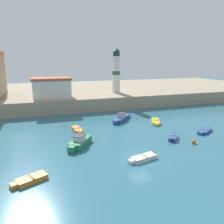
{
  "coord_description": "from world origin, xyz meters",
  "views": [
    {
      "loc": [
        -10.5,
        -21.15,
        11.1
      ],
      "look_at": [
        1.43,
        14.78,
        2.0
      ],
      "focal_mm": 35.0,
      "sensor_mm": 36.0,
      "label": 1
    }
  ],
  "objects_px": {
    "dinghy_orange_5": "(77,130)",
    "harbor_shed_near_wharf": "(52,87)",
    "dinghy_blue_4": "(173,137)",
    "dinghy_yellow_7": "(156,121)",
    "dinghy_white_3": "(143,158)",
    "mooring_buoy": "(194,142)",
    "motorboat_blue_6": "(122,118)",
    "dinghy_blue_0": "(204,131)",
    "dinghy_orange_1": "(30,179)",
    "lighthouse": "(116,71)",
    "motorboat_green_8": "(80,142)"
  },
  "relations": [
    {
      "from": "dinghy_white_3",
      "to": "dinghy_blue_4",
      "type": "bearing_deg",
      "value": 33.78
    },
    {
      "from": "motorboat_blue_6",
      "to": "mooring_buoy",
      "type": "relative_size",
      "value": 9.69
    },
    {
      "from": "dinghy_blue_0",
      "to": "mooring_buoy",
      "type": "height_order",
      "value": "mooring_buoy"
    },
    {
      "from": "dinghy_orange_1",
      "to": "dinghy_white_3",
      "type": "bearing_deg",
      "value": 3.94
    },
    {
      "from": "lighthouse",
      "to": "harbor_shed_near_wharf",
      "type": "bearing_deg",
      "value": -172.79
    },
    {
      "from": "motorboat_green_8",
      "to": "mooring_buoy",
      "type": "bearing_deg",
      "value": -15.31
    },
    {
      "from": "dinghy_orange_5",
      "to": "dinghy_yellow_7",
      "type": "height_order",
      "value": "dinghy_orange_5"
    },
    {
      "from": "dinghy_white_3",
      "to": "lighthouse",
      "type": "distance_m",
      "value": 33.61
    },
    {
      "from": "dinghy_orange_1",
      "to": "motorboat_green_8",
      "type": "xyz_separation_m",
      "value": [
        5.91,
        7.2,
        0.32
      ]
    },
    {
      "from": "mooring_buoy",
      "to": "lighthouse",
      "type": "xyz_separation_m",
      "value": [
        -0.8,
        29.36,
        7.94
      ]
    },
    {
      "from": "motorboat_blue_6",
      "to": "dinghy_blue_0",
      "type": "bearing_deg",
      "value": -46.76
    },
    {
      "from": "dinghy_orange_1",
      "to": "dinghy_white_3",
      "type": "height_order",
      "value": "dinghy_white_3"
    },
    {
      "from": "dinghy_orange_5",
      "to": "motorboat_green_8",
      "type": "height_order",
      "value": "motorboat_green_8"
    },
    {
      "from": "dinghy_orange_1",
      "to": "lighthouse",
      "type": "distance_m",
      "value": 38.97
    },
    {
      "from": "motorboat_blue_6",
      "to": "harbor_shed_near_wharf",
      "type": "height_order",
      "value": "harbor_shed_near_wharf"
    },
    {
      "from": "dinghy_white_3",
      "to": "lighthouse",
      "type": "bearing_deg",
      "value": 75.96
    },
    {
      "from": "dinghy_blue_4",
      "to": "motorboat_green_8",
      "type": "xyz_separation_m",
      "value": [
        -13.23,
        1.62,
        0.25
      ]
    },
    {
      "from": "dinghy_blue_4",
      "to": "lighthouse",
      "type": "xyz_separation_m",
      "value": [
        0.81,
        26.92,
        7.91
      ]
    },
    {
      "from": "dinghy_orange_1",
      "to": "lighthouse",
      "type": "xyz_separation_m",
      "value": [
        19.96,
        32.5,
        7.98
      ]
    },
    {
      "from": "motorboat_blue_6",
      "to": "motorboat_green_8",
      "type": "relative_size",
      "value": 1.17
    },
    {
      "from": "motorboat_green_8",
      "to": "harbor_shed_near_wharf",
      "type": "height_order",
      "value": "harbor_shed_near_wharf"
    },
    {
      "from": "dinghy_orange_5",
      "to": "dinghy_blue_4",
      "type": "bearing_deg",
      "value": -31.7
    },
    {
      "from": "dinghy_white_3",
      "to": "lighthouse",
      "type": "xyz_separation_m",
      "value": [
        7.92,
        31.67,
        7.98
      ]
    },
    {
      "from": "dinghy_orange_5",
      "to": "motorboat_green_8",
      "type": "bearing_deg",
      "value": -96.67
    },
    {
      "from": "dinghy_blue_0",
      "to": "harbor_shed_near_wharf",
      "type": "xyz_separation_m",
      "value": [
        -21.58,
        23.88,
        4.86
      ]
    },
    {
      "from": "dinghy_white_3",
      "to": "dinghy_orange_5",
      "type": "height_order",
      "value": "dinghy_orange_5"
    },
    {
      "from": "dinghy_orange_1",
      "to": "dinghy_blue_4",
      "type": "xyz_separation_m",
      "value": [
        19.14,
        5.58,
        0.07
      ]
    },
    {
      "from": "dinghy_blue_0",
      "to": "motorboat_green_8",
      "type": "distance_m",
      "value": 19.64
    },
    {
      "from": "dinghy_blue_4",
      "to": "dinghy_yellow_7",
      "type": "xyz_separation_m",
      "value": [
        1.82,
        8.22,
        -0.08
      ]
    },
    {
      "from": "dinghy_orange_1",
      "to": "harbor_shed_near_wharf",
      "type": "relative_size",
      "value": 0.41
    },
    {
      "from": "dinghy_blue_0",
      "to": "motorboat_blue_6",
      "type": "relative_size",
      "value": 0.66
    },
    {
      "from": "dinghy_blue_0",
      "to": "dinghy_blue_4",
      "type": "distance_m",
      "value": 6.48
    },
    {
      "from": "dinghy_orange_5",
      "to": "mooring_buoy",
      "type": "distance_m",
      "value": 17.41
    },
    {
      "from": "dinghy_blue_4",
      "to": "motorboat_blue_6",
      "type": "bearing_deg",
      "value": 106.97
    },
    {
      "from": "dinghy_yellow_7",
      "to": "dinghy_blue_4",
      "type": "bearing_deg",
      "value": -102.52
    },
    {
      "from": "dinghy_blue_0",
      "to": "motorboat_blue_6",
      "type": "height_order",
      "value": "motorboat_blue_6"
    },
    {
      "from": "dinghy_white_3",
      "to": "motorboat_blue_6",
      "type": "bearing_deg",
      "value": 77.66
    },
    {
      "from": "motorboat_green_8",
      "to": "lighthouse",
      "type": "relative_size",
      "value": 0.42
    },
    {
      "from": "dinghy_blue_0",
      "to": "dinghy_white_3",
      "type": "distance_m",
      "value": 14.69
    },
    {
      "from": "dinghy_orange_1",
      "to": "lighthouse",
      "type": "bearing_deg",
      "value": 58.45
    },
    {
      "from": "dinghy_orange_1",
      "to": "lighthouse",
      "type": "height_order",
      "value": "lighthouse"
    },
    {
      "from": "dinghy_white_3",
      "to": "mooring_buoy",
      "type": "height_order",
      "value": "mooring_buoy"
    },
    {
      "from": "dinghy_orange_1",
      "to": "dinghy_orange_5",
      "type": "xyz_separation_m",
      "value": [
        6.62,
        13.31,
        0.03
      ]
    },
    {
      "from": "dinghy_orange_5",
      "to": "harbor_shed_near_wharf",
      "type": "height_order",
      "value": "harbor_shed_near_wharf"
    },
    {
      "from": "dinghy_orange_1",
      "to": "motorboat_blue_6",
      "type": "xyz_separation_m",
      "value": [
        15.61,
        17.17,
        0.27
      ]
    },
    {
      "from": "dinghy_blue_0",
      "to": "dinghy_orange_5",
      "type": "height_order",
      "value": "dinghy_orange_5"
    },
    {
      "from": "dinghy_white_3",
      "to": "dinghy_blue_0",
      "type": "bearing_deg",
      "value": 23.15
    },
    {
      "from": "dinghy_orange_5",
      "to": "mooring_buoy",
      "type": "bearing_deg",
      "value": -35.76
    },
    {
      "from": "dinghy_orange_1",
      "to": "dinghy_yellow_7",
      "type": "distance_m",
      "value": 25.1
    },
    {
      "from": "dinghy_white_3",
      "to": "harbor_shed_near_wharf",
      "type": "bearing_deg",
      "value": 105.24
    }
  ]
}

